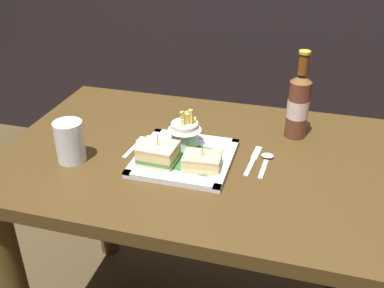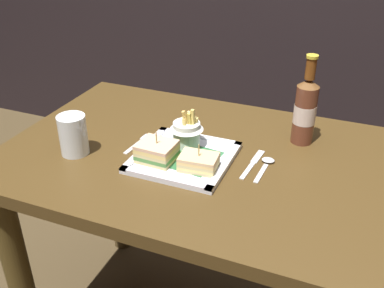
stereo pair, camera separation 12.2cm
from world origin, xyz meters
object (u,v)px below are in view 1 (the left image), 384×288
Objects in this scene: sandwich_half_left at (158,153)px; spoon at (266,159)px; beer_bottle at (298,104)px; fork at (136,145)px; sandwich_half_right at (202,162)px; fries_cup at (185,130)px; dining_table at (199,195)px; water_glass at (70,144)px; square_plate at (184,158)px; knife at (253,159)px.

sandwich_half_left is 0.30m from spoon.
beer_bottle is 0.49m from fork.
spoon is at bearing 32.57° from sandwich_half_right.
fork is (-0.14, -0.02, -0.06)m from fries_cup.
dining_table is 0.21m from fries_cup.
water_glass reaches higher than spoon.
dining_table is at bearing 21.46° from water_glass.
beer_bottle reaches higher than dining_table.
sandwich_half_left is 0.98× the size of sandwich_half_right.
sandwich_half_left is (-0.06, -0.04, 0.03)m from square_plate.
spoon is at bearing -0.97° from fries_cup.
water_glass is at bearing -152.92° from fries_cup.
sandwich_half_right is at bearing -71.13° from dining_table.
spoon is (0.52, 0.14, -0.04)m from water_glass.
spoon is at bearing 8.59° from knife.
sandwich_half_right is 0.80× the size of fork.
knife is 1.27× the size of spoon.
square_plate is 0.16m from fork.
water_glass is at bearing -139.74° from fork.
knife is (0.12, 0.10, -0.03)m from sandwich_half_right.
fork is at bearing 140.78° from sandwich_half_left.
square_plate is at bearing 145.35° from sandwich_half_right.
sandwich_half_right reaches higher than dining_table.
sandwich_half_right reaches higher than knife.
fries_cup is (-0.02, 0.06, 0.05)m from square_plate.
square_plate is at bearing -163.70° from knife.
fries_cup is (0.04, 0.10, 0.02)m from sandwich_half_left.
fries_cup is at bearing 179.03° from spoon.
dining_table is at bearing -144.50° from beer_bottle.
water_glass reaches higher than knife.
sandwich_half_left reaches higher than dining_table.
sandwich_half_right is at bearing -142.12° from knife.
water_glass is at bearing -173.74° from sandwich_half_right.
water_glass is 0.90× the size of spoon.
square_plate is 0.08m from sandwich_half_left.
sandwich_half_left is at bearing -158.62° from knife.
knife is at bearing -2.65° from fries_cup.
fries_cup is 0.71× the size of knife.
square_plate is at bearing 15.21° from water_glass.
sandwich_half_right is 0.39× the size of beer_bottle.
square_plate is 0.08m from sandwich_half_right.
sandwich_half_left is 0.12m from sandwich_half_right.
dining_table is at bearing 58.14° from square_plate.
sandwich_half_left is 0.13m from fork.
knife is (0.15, 0.01, 0.15)m from dining_table.
square_plate is 2.00× the size of fork.
square_plate is 0.31m from water_glass.
water_glass reaches higher than fork.
square_plate is 0.37m from beer_bottle.
beer_bottle is (0.22, 0.27, 0.07)m from sandwich_half_right.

